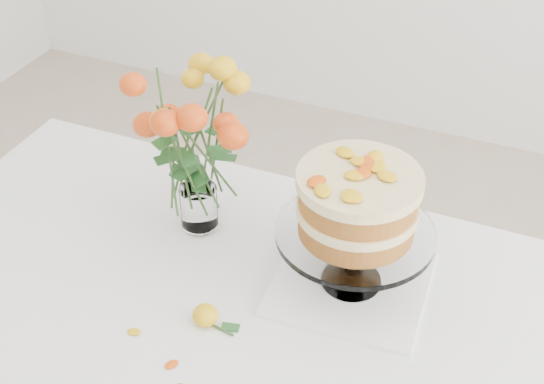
% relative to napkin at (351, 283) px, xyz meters
% --- Properties ---
extents(table, '(1.43, 0.93, 0.76)m').
position_rel_napkin_xyz_m(table, '(-0.20, -0.17, -0.09)').
color(table, tan).
rests_on(table, ground).
extents(napkin, '(0.31, 0.31, 0.01)m').
position_rel_napkin_xyz_m(napkin, '(0.00, 0.00, 0.00)').
color(napkin, white).
rests_on(napkin, table).
extents(cake_stand, '(0.30, 0.30, 0.27)m').
position_rel_napkin_xyz_m(cake_stand, '(0.00, 0.00, 0.18)').
color(cake_stand, white).
rests_on(cake_stand, napkin).
extents(rose_vase, '(0.34, 0.34, 0.40)m').
position_rel_napkin_xyz_m(rose_vase, '(-0.35, 0.04, 0.23)').
color(rose_vase, white).
rests_on(rose_vase, table).
extents(loose_rose_near, '(0.09, 0.05, 0.04)m').
position_rel_napkin_xyz_m(loose_rose_near, '(-0.21, -0.20, 0.02)').
color(loose_rose_near, '#F0AA14').
rests_on(loose_rose_near, table).
extents(stray_petal_a, '(0.03, 0.02, 0.00)m').
position_rel_napkin_xyz_m(stray_petal_a, '(-0.32, -0.27, -0.00)').
color(stray_petal_a, '#EDAE0F').
rests_on(stray_petal_a, table).
extents(stray_petal_b, '(0.03, 0.02, 0.00)m').
position_rel_napkin_xyz_m(stray_petal_b, '(-0.22, -0.31, -0.00)').
color(stray_petal_b, '#EDAE0F').
rests_on(stray_petal_b, table).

